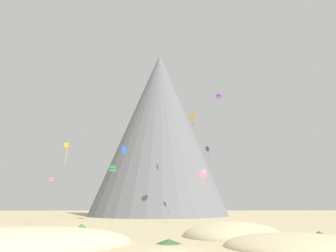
{
  "coord_description": "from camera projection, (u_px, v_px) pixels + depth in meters",
  "views": [
    {
      "loc": [
        -1.6,
        -28.06,
        3.99
      ],
      "look_at": [
        1.65,
        46.58,
        24.2
      ],
      "focal_mm": 31.3,
      "sensor_mm": 36.0,
      "label": 1
    }
  ],
  "objects": [
    {
      "name": "kite_indigo_mid",
      "position": [
        208.0,
        149.0,
        80.68
      ],
      "size": [
        1.34,
        1.67,
        4.91
      ],
      "rotation": [
        0.0,
        0.0,
        2.03
      ],
      "color": "#5138B2"
    },
    {
      "name": "kite_gold_high",
      "position": [
        193.0,
        117.0,
        88.66
      ],
      "size": [
        2.08,
        2.2,
        3.84
      ],
      "rotation": [
        0.0,
        0.0,
        2.3
      ],
      "color": "gold"
    },
    {
      "name": "bush_far_left",
      "position": [
        319.0,
        235.0,
        36.3
      ],
      "size": [
        3.65,
        3.65,
        0.86
      ],
      "primitive_type": "cone",
      "rotation": [
        0.0,
        0.0,
        1.98
      ],
      "color": "#386633",
      "rests_on": "ground_plane"
    },
    {
      "name": "dune_midground",
      "position": [
        232.0,
        237.0,
        37.91
      ],
      "size": [
        17.97,
        17.85,
        3.8
      ],
      "primitive_type": "ellipsoid",
      "rotation": [
        0.0,
        0.0,
        2.44
      ],
      "color": "beige",
      "rests_on": "ground_plane"
    },
    {
      "name": "bush_far_right",
      "position": [
        82.0,
        227.0,
        46.92
      ],
      "size": [
        2.9,
        2.9,
        1.1
      ],
      "primitive_type": "cone",
      "rotation": [
        0.0,
        0.0,
        4.61
      ],
      "color": "#477238",
      "rests_on": "ground_plane"
    },
    {
      "name": "kite_blue_mid",
      "position": [
        124.0,
        150.0,
        81.96
      ],
      "size": [
        1.62,
        2.23,
        2.38
      ],
      "rotation": [
        0.0,
        0.0,
        4.15
      ],
      "color": "blue"
    },
    {
      "name": "kite_yellow_mid",
      "position": [
        66.0,
        148.0,
        66.03
      ],
      "size": [
        1.03,
        0.36,
        4.65
      ],
      "rotation": [
        0.0,
        0.0,
        5.35
      ],
      "color": "yellow"
    },
    {
      "name": "kite_pink_low",
      "position": [
        203.0,
        174.0,
        64.21
      ],
      "size": [
        2.14,
        1.69,
        4.31
      ],
      "rotation": [
        0.0,
        0.0,
        0.54
      ],
      "color": "pink"
    },
    {
      "name": "kite_green_low",
      "position": [
        113.0,
        169.0,
        82.13
      ],
      "size": [
        1.65,
        1.66,
        1.55
      ],
      "rotation": [
        0.0,
        0.0,
        6.07
      ],
      "color": "green"
    },
    {
      "name": "kite_rainbow_low",
      "position": [
        52.0,
        180.0,
        59.81
      ],
      "size": [
        0.94,
        0.9,
        2.74
      ],
      "rotation": [
        0.0,
        0.0,
        1.84
      ],
      "color": "#E5668C"
    },
    {
      "name": "ground_plane",
      "position": [
        172.0,
        251.0,
        26.08
      ],
      "size": [
        400.0,
        400.0,
        0.0
      ],
      "primitive_type": "plane",
      "color": "#C6B284"
    },
    {
      "name": "bush_ridge_crest",
      "position": [
        169.0,
        241.0,
        31.31
      ],
      "size": [
        3.03,
        3.03,
        0.47
      ],
      "primitive_type": "cone",
      "rotation": [
        0.0,
        0.0,
        3.0
      ],
      "color": "#386633",
      "rests_on": "ground_plane"
    },
    {
      "name": "dune_foreground_left",
      "position": [
        300.0,
        249.0,
        27.69
      ],
      "size": [
        18.92,
        18.39,
        2.76
      ],
      "primitive_type": "ellipsoid",
      "rotation": [
        0.0,
        0.0,
        2.5
      ],
      "color": "beige",
      "rests_on": "ground_plane"
    },
    {
      "name": "bush_near_left",
      "position": [
        109.0,
        235.0,
        36.28
      ],
      "size": [
        3.65,
        3.65,
        0.83
      ],
      "primitive_type": "cone",
      "rotation": [
        0.0,
        0.0,
        4.19
      ],
      "color": "#386633",
      "rests_on": "ground_plane"
    },
    {
      "name": "rock_massif",
      "position": [
        158.0,
        135.0,
        119.17
      ],
      "size": [
        74.44,
        74.44,
        67.76
      ],
      "color": "slate",
      "rests_on": "ground_plane"
    },
    {
      "name": "kite_violet_high",
      "position": [
        219.0,
        96.0,
        76.26
      ],
      "size": [
        1.12,
        1.17,
        1.18
      ],
      "rotation": [
        0.0,
        0.0,
        0.1
      ],
      "color": "purple"
    }
  ]
}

